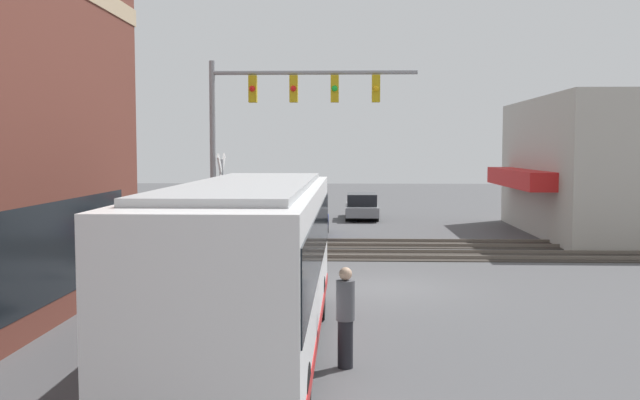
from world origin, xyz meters
TOP-DOWN VIEW (x-y plane):
  - ground_plane at (0.00, 0.00)m, footprint 120.00×120.00m
  - shop_building at (13.16, -11.09)m, footprint 12.50×8.46m
  - city_bus at (-6.95, 2.80)m, footprint 10.68×2.59m
  - traffic_signal_gantry at (3.92, 3.35)m, footprint 0.42×7.01m
  - crossing_signal at (4.27, 5.35)m, footprint 1.41×1.18m
  - rail_track_near at (6.00, 0.00)m, footprint 2.60×60.00m
  - rail_track_far at (9.20, 0.00)m, footprint 2.60×60.00m
  - parked_car_blue at (11.65, 2.80)m, footprint 4.71×1.82m
  - parked_car_grey at (19.86, 0.20)m, footprint 4.80×1.82m
  - pedestrian_at_crossing at (3.63, 4.70)m, footprint 0.34×0.34m
  - pedestrian_near_bus at (-7.47, 1.02)m, footprint 0.34×0.34m

SIDE VIEW (x-z plane):
  - ground_plane at x=0.00m, z-range 0.00..0.00m
  - rail_track_near at x=6.00m, z-range -0.05..0.10m
  - rail_track_far at x=9.20m, z-range -0.05..0.10m
  - parked_car_grey at x=19.86m, z-range -0.05..1.40m
  - parked_car_blue at x=11.65m, z-range -0.05..1.44m
  - pedestrian_at_crossing at x=3.63m, z-range 0.03..1.86m
  - pedestrian_near_bus at x=-7.47m, z-range 0.03..1.87m
  - city_bus at x=-6.95m, z-range 0.17..3.53m
  - crossing_signal at x=4.27m, z-range 0.39..4.20m
  - shop_building at x=13.16m, z-range -0.01..6.25m
  - traffic_signal_gantry at x=3.92m, z-range 1.74..8.66m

